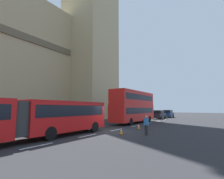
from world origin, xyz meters
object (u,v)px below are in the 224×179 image
at_px(sedan_trailing, 168,114).
at_px(traffic_cone_west, 121,131).
at_px(double_decker_bus, 134,106).
at_px(pedestrian_near_cones, 146,125).
at_px(traffic_cone_middle, 139,127).
at_px(sedan_lead, 159,115).
at_px(articulated_bus, 14,117).

height_order(sedan_trailing, traffic_cone_west, sedan_trailing).
bearing_deg(traffic_cone_west, double_decker_bus, 20.31).
height_order(double_decker_bus, traffic_cone_west, double_decker_bus).
xyz_separation_m(traffic_cone_west, pedestrian_near_cones, (0.77, -2.03, 0.63)).
xyz_separation_m(traffic_cone_west, traffic_cone_middle, (4.30, 0.28, 0.00)).
height_order(sedan_lead, traffic_cone_west, sedan_lead).
bearing_deg(articulated_bus, sedan_trailing, -0.47).
bearing_deg(sedan_lead, double_decker_bus, 179.41).
bearing_deg(sedan_lead, traffic_cone_middle, -168.95).
bearing_deg(pedestrian_near_cones, double_decker_bus, 30.86).
height_order(articulated_bus, traffic_cone_west, articulated_bus).
xyz_separation_m(sedan_trailing, traffic_cone_middle, (-25.32, -3.46, -0.63)).
height_order(articulated_bus, sedan_trailing, articulated_bus).
distance_m(articulated_bus, pedestrian_near_cones, 10.09).
distance_m(sedan_trailing, traffic_cone_west, 29.86).
xyz_separation_m(articulated_bus, sedan_trailing, (36.87, -0.30, -0.83)).
xyz_separation_m(sedan_lead, pedestrian_near_cones, (-22.18, -5.95, -0.00)).
bearing_deg(double_decker_bus, sedan_trailing, -0.94).
xyz_separation_m(articulated_bus, double_decker_bus, (18.18, 0.00, 0.96)).
xyz_separation_m(double_decker_bus, traffic_cone_middle, (-6.63, -3.77, -2.43)).
distance_m(sedan_lead, traffic_cone_middle, 19.01).
bearing_deg(articulated_bus, traffic_cone_middle, -18.04).
height_order(articulated_bus, traffic_cone_middle, articulated_bus).
height_order(traffic_cone_west, pedestrian_near_cones, pedestrian_near_cones).
bearing_deg(traffic_cone_middle, articulated_bus, 161.96).
height_order(traffic_cone_west, traffic_cone_middle, same).
xyz_separation_m(double_decker_bus, sedan_lead, (12.02, -0.12, -1.80)).
bearing_deg(traffic_cone_middle, pedestrian_near_cones, -146.88).
bearing_deg(sedan_lead, sedan_trailing, -1.58).
xyz_separation_m(sedan_trailing, pedestrian_near_cones, (-28.86, -5.77, -0.00)).
relative_size(articulated_bus, traffic_cone_middle, 29.38).
height_order(sedan_trailing, pedestrian_near_cones, sedan_trailing).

